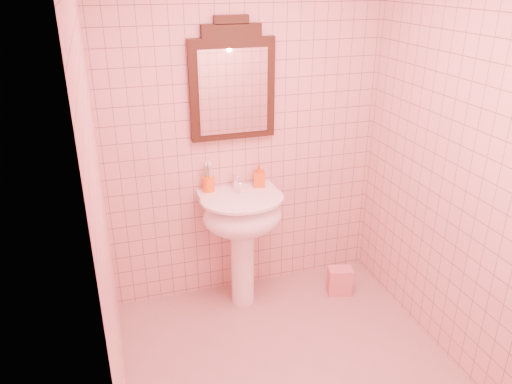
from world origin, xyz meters
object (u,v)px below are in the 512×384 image
object	(u,v)px
toothbrush_cup	(208,184)
soap_dispenser	(259,175)
pedestal_sink	(242,223)
mirror	(232,84)
towel	(340,281)

from	to	relation	value
toothbrush_cup	soap_dispenser	distance (m)	0.37
pedestal_sink	toothbrush_cup	bearing A→B (deg)	139.42
mirror	soap_dispenser	size ratio (longest dim) A/B	4.76
toothbrush_cup	towel	size ratio (longest dim) A/B	0.91
toothbrush_cup	soap_dispenser	bearing A→B (deg)	-3.73
pedestal_sink	towel	world-z (taller)	pedestal_sink
pedestal_sink	mirror	size ratio (longest dim) A/B	1.07
pedestal_sink	mirror	xyz separation A→B (m)	(0.00, 0.20, 0.94)
mirror	soap_dispenser	bearing A→B (deg)	-18.33
pedestal_sink	towel	size ratio (longest dim) A/B	3.97
mirror	soap_dispenser	distance (m)	0.68
toothbrush_cup	soap_dispenser	size ratio (longest dim) A/B	1.17
pedestal_sink	soap_dispenser	distance (m)	0.36
toothbrush_cup	towel	bearing A→B (deg)	-17.55
towel	pedestal_sink	bearing A→B (deg)	170.27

